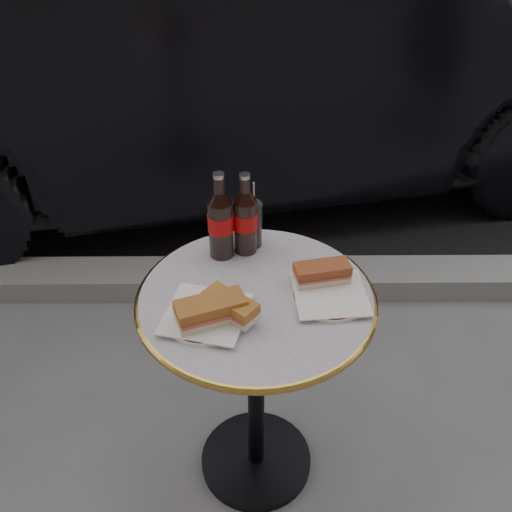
{
  "coord_description": "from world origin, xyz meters",
  "views": [
    {
      "loc": [
        -0.01,
        -1.11,
        1.69
      ],
      "look_at": [
        0.0,
        0.05,
        0.82
      ],
      "focal_mm": 40.0,
      "sensor_mm": 36.0,
      "label": 1
    }
  ],
  "objects_px": {
    "plate_left": "(206,316)",
    "plate_right": "(330,296)",
    "parked_car": "(239,42)",
    "cola_bottle_left": "(220,216)",
    "cola_glass": "(251,224)",
    "bistro_table": "(256,389)",
    "cola_bottle_right": "(245,214)"
  },
  "relations": [
    {
      "from": "plate_left",
      "to": "cola_bottle_left",
      "type": "xyz_separation_m",
      "value": [
        0.03,
        0.26,
        0.12
      ]
    },
    {
      "from": "cola_bottle_right",
      "to": "cola_glass",
      "type": "height_order",
      "value": "cola_bottle_right"
    },
    {
      "from": "cola_bottle_left",
      "to": "plate_left",
      "type": "bearing_deg",
      "value": -96.28
    },
    {
      "from": "parked_car",
      "to": "plate_left",
      "type": "bearing_deg",
      "value": 167.01
    },
    {
      "from": "cola_bottle_left",
      "to": "cola_glass",
      "type": "bearing_deg",
      "value": 30.32
    },
    {
      "from": "plate_right",
      "to": "cola_glass",
      "type": "height_order",
      "value": "cola_glass"
    },
    {
      "from": "cola_bottle_right",
      "to": "cola_glass",
      "type": "relative_size",
      "value": 1.78
    },
    {
      "from": "plate_right",
      "to": "parked_car",
      "type": "distance_m",
      "value": 2.02
    },
    {
      "from": "plate_left",
      "to": "cola_glass",
      "type": "distance_m",
      "value": 0.33
    },
    {
      "from": "cola_bottle_left",
      "to": "parked_car",
      "type": "height_order",
      "value": "parked_car"
    },
    {
      "from": "plate_left",
      "to": "cola_bottle_left",
      "type": "relative_size",
      "value": 0.79
    },
    {
      "from": "plate_left",
      "to": "cola_glass",
      "type": "relative_size",
      "value": 1.49
    },
    {
      "from": "plate_left",
      "to": "parked_car",
      "type": "height_order",
      "value": "parked_car"
    },
    {
      "from": "plate_left",
      "to": "plate_right",
      "type": "distance_m",
      "value": 0.32
    },
    {
      "from": "bistro_table",
      "to": "plate_left",
      "type": "relative_size",
      "value": 3.6
    },
    {
      "from": "cola_bottle_right",
      "to": "parked_car",
      "type": "bearing_deg",
      "value": 91.48
    },
    {
      "from": "parked_car",
      "to": "cola_glass",
      "type": "bearing_deg",
      "value": 170.31
    },
    {
      "from": "cola_bottle_left",
      "to": "parked_car",
      "type": "xyz_separation_m",
      "value": [
        0.02,
        1.81,
        -0.08
      ]
    },
    {
      "from": "parked_car",
      "to": "plate_right",
      "type": "bearing_deg",
      "value": 175.82
    },
    {
      "from": "cola_glass",
      "to": "parked_car",
      "type": "height_order",
      "value": "parked_car"
    },
    {
      "from": "cola_bottle_left",
      "to": "cola_bottle_right",
      "type": "distance_m",
      "value": 0.07
    },
    {
      "from": "plate_left",
      "to": "plate_right",
      "type": "relative_size",
      "value": 1.06
    },
    {
      "from": "cola_glass",
      "to": "bistro_table",
      "type": "bearing_deg",
      "value": -86.38
    },
    {
      "from": "cola_bottle_left",
      "to": "cola_glass",
      "type": "height_order",
      "value": "cola_bottle_left"
    },
    {
      "from": "bistro_table",
      "to": "cola_glass",
      "type": "bearing_deg",
      "value": 93.62
    },
    {
      "from": "plate_right",
      "to": "cola_bottle_right",
      "type": "xyz_separation_m",
      "value": [
        -0.22,
        0.21,
        0.12
      ]
    },
    {
      "from": "plate_right",
      "to": "cola_bottle_right",
      "type": "relative_size",
      "value": 0.79
    },
    {
      "from": "plate_right",
      "to": "cola_glass",
      "type": "xyz_separation_m",
      "value": [
        -0.2,
        0.24,
        0.06
      ]
    },
    {
      "from": "plate_left",
      "to": "cola_glass",
      "type": "bearing_deg",
      "value": 70.47
    },
    {
      "from": "parked_car",
      "to": "bistro_table",
      "type": "bearing_deg",
      "value": 170.5
    },
    {
      "from": "cola_glass",
      "to": "parked_car",
      "type": "bearing_deg",
      "value": 91.96
    },
    {
      "from": "plate_left",
      "to": "plate_right",
      "type": "xyz_separation_m",
      "value": [
        0.31,
        0.07,
        -0.0
      ]
    }
  ]
}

